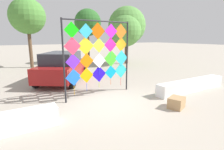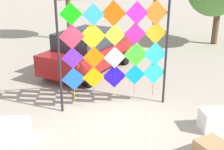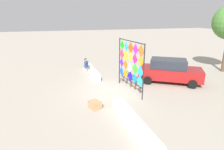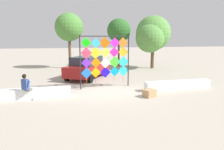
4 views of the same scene
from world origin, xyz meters
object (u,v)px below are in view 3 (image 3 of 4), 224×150
Objects in this scene: seated_vendor at (87,65)px; cardboard_box_large at (95,105)px; kite_display_rack at (130,62)px; parked_car at (169,71)px.

cardboard_box_large is (6.30, -0.78, -0.61)m from seated_vendor.
kite_display_rack reaches higher than seated_vendor.
kite_display_rack is 5.04m from seated_vendor.
parked_car is (-0.72, 3.48, -1.08)m from kite_display_rack.
parked_car reaches higher than cardboard_box_large.
parked_car reaches higher than seated_vendor.
cardboard_box_large is at bearing -7.06° from seated_vendor.
kite_display_rack is at bearing 23.96° from seated_vendor.
cardboard_box_large is at bearing -67.93° from parked_car.
seated_vendor is at bearing -156.04° from kite_display_rack.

